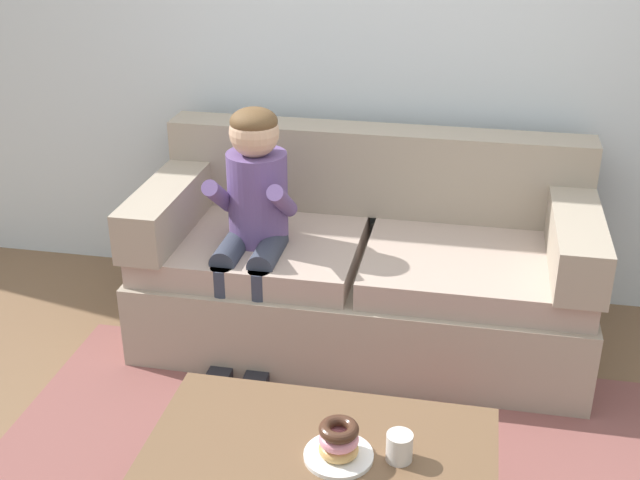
# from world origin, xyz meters

# --- Properties ---
(ground) EXTENTS (10.00, 10.00, 0.00)m
(ground) POSITION_xyz_m (0.00, 0.00, 0.00)
(ground) COLOR brown
(wall_back) EXTENTS (8.00, 0.10, 2.80)m
(wall_back) POSITION_xyz_m (0.00, 1.40, 1.40)
(wall_back) COLOR silver
(wall_back) RESTS_ON ground
(couch) EXTENTS (1.96, 0.90, 0.90)m
(couch) POSITION_xyz_m (-0.03, 0.84, 0.34)
(couch) COLOR tan
(couch) RESTS_ON ground
(coffee_table) EXTENTS (1.06, 0.58, 0.40)m
(coffee_table) POSITION_xyz_m (0.03, -0.48, 0.36)
(coffee_table) COLOR brown
(coffee_table) RESTS_ON ground
(person_child) EXTENTS (0.34, 0.58, 1.10)m
(person_child) POSITION_xyz_m (-0.48, 0.64, 0.67)
(person_child) COLOR #664C84
(person_child) RESTS_ON ground
(plate) EXTENTS (0.21, 0.21, 0.01)m
(plate) POSITION_xyz_m (0.09, -0.52, 0.41)
(plate) COLOR white
(plate) RESTS_ON coffee_table
(donut) EXTENTS (0.14, 0.14, 0.04)m
(donut) POSITION_xyz_m (0.09, -0.52, 0.44)
(donut) COLOR tan
(donut) RESTS_ON plate
(donut_second) EXTENTS (0.17, 0.17, 0.04)m
(donut_second) POSITION_xyz_m (0.09, -0.52, 0.47)
(donut_second) COLOR pink
(donut_second) RESTS_ON donut
(donut_third) EXTENTS (0.15, 0.15, 0.04)m
(donut_third) POSITION_xyz_m (0.09, -0.52, 0.51)
(donut_third) COLOR #422619
(donut_third) RESTS_ON donut_second
(mug) EXTENTS (0.08, 0.08, 0.09)m
(mug) POSITION_xyz_m (0.27, -0.50, 0.45)
(mug) COLOR silver
(mug) RESTS_ON coffee_table
(toy_controller) EXTENTS (0.23, 0.09, 0.05)m
(toy_controller) POSITION_xyz_m (0.37, 0.14, 0.03)
(toy_controller) COLOR red
(toy_controller) RESTS_ON ground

